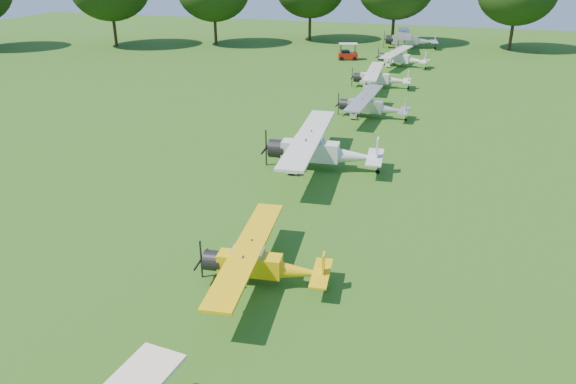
{
  "coord_description": "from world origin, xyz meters",
  "views": [
    {
      "loc": [
        8.31,
        -29.27,
        13.25
      ],
      "look_at": [
        0.31,
        -3.41,
        1.4
      ],
      "focal_mm": 35.0,
      "sensor_mm": 36.0,
      "label": 1
    }
  ],
  "objects_px": {
    "aircraft_2": "(259,262)",
    "golf_cart": "(347,54)",
    "aircraft_4": "(371,105)",
    "aircraft_5": "(379,77)",
    "aircraft_6": "(401,57)",
    "aircraft_3": "(319,149)",
    "aircraft_7": "(409,39)"
  },
  "relations": [
    {
      "from": "aircraft_3",
      "to": "aircraft_4",
      "type": "bearing_deg",
      "value": 79.82
    },
    {
      "from": "aircraft_2",
      "to": "golf_cart",
      "type": "relative_size",
      "value": 3.38
    },
    {
      "from": "aircraft_2",
      "to": "aircraft_3",
      "type": "relative_size",
      "value": 0.74
    },
    {
      "from": "aircraft_2",
      "to": "aircraft_5",
      "type": "height_order",
      "value": "aircraft_5"
    },
    {
      "from": "aircraft_5",
      "to": "golf_cart",
      "type": "relative_size",
      "value": 3.59
    },
    {
      "from": "aircraft_2",
      "to": "aircraft_3",
      "type": "height_order",
      "value": "aircraft_3"
    },
    {
      "from": "aircraft_5",
      "to": "aircraft_2",
      "type": "bearing_deg",
      "value": -92.51
    },
    {
      "from": "aircraft_3",
      "to": "aircraft_5",
      "type": "xyz_separation_m",
      "value": [
        0.16,
        24.11,
        -0.3
      ]
    },
    {
      "from": "aircraft_5",
      "to": "aircraft_6",
      "type": "bearing_deg",
      "value": 82.33
    },
    {
      "from": "aircraft_2",
      "to": "golf_cart",
      "type": "distance_m",
      "value": 52.8
    },
    {
      "from": "aircraft_2",
      "to": "aircraft_4",
      "type": "xyz_separation_m",
      "value": [
        0.24,
        26.74,
        0.07
      ]
    },
    {
      "from": "aircraft_7",
      "to": "aircraft_2",
      "type": "bearing_deg",
      "value": -97.15
    },
    {
      "from": "aircraft_4",
      "to": "aircraft_5",
      "type": "height_order",
      "value": "aircraft_4"
    },
    {
      "from": "aircraft_3",
      "to": "aircraft_6",
      "type": "bearing_deg",
      "value": 83.41
    },
    {
      "from": "aircraft_3",
      "to": "aircraft_5",
      "type": "bearing_deg",
      "value": 84.6
    },
    {
      "from": "aircraft_2",
      "to": "aircraft_3",
      "type": "distance_m",
      "value": 13.86
    },
    {
      "from": "aircraft_7",
      "to": "golf_cart",
      "type": "height_order",
      "value": "aircraft_7"
    },
    {
      "from": "aircraft_2",
      "to": "aircraft_5",
      "type": "bearing_deg",
      "value": 84.83
    },
    {
      "from": "aircraft_3",
      "to": "golf_cart",
      "type": "distance_m",
      "value": 38.99
    },
    {
      "from": "aircraft_4",
      "to": "aircraft_5",
      "type": "relative_size",
      "value": 1.0
    },
    {
      "from": "aircraft_3",
      "to": "aircraft_5",
      "type": "distance_m",
      "value": 24.11
    },
    {
      "from": "golf_cart",
      "to": "aircraft_2",
      "type": "bearing_deg",
      "value": -99.26
    },
    {
      "from": "aircraft_4",
      "to": "aircraft_5",
      "type": "xyz_separation_m",
      "value": [
        -1.0,
        11.2,
        -0.01
      ]
    },
    {
      "from": "aircraft_2",
      "to": "aircraft_5",
      "type": "relative_size",
      "value": 0.94
    },
    {
      "from": "aircraft_7",
      "to": "golf_cart",
      "type": "relative_size",
      "value": 4.48
    },
    {
      "from": "aircraft_6",
      "to": "golf_cart",
      "type": "height_order",
      "value": "golf_cart"
    },
    {
      "from": "aircraft_2",
      "to": "aircraft_6",
      "type": "bearing_deg",
      "value": 83.6
    },
    {
      "from": "aircraft_7",
      "to": "aircraft_6",
      "type": "bearing_deg",
      "value": -95.34
    },
    {
      "from": "aircraft_2",
      "to": "aircraft_6",
      "type": "xyz_separation_m",
      "value": [
        0.06,
        49.72,
        0.1
      ]
    },
    {
      "from": "aircraft_5",
      "to": "aircraft_4",
      "type": "bearing_deg",
      "value": -88.55
    },
    {
      "from": "aircraft_4",
      "to": "aircraft_6",
      "type": "bearing_deg",
      "value": 92.75
    },
    {
      "from": "aircraft_7",
      "to": "golf_cart",
      "type": "xyz_separation_m",
      "value": [
        -6.53,
        -11.04,
        -0.7
      ]
    }
  ]
}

